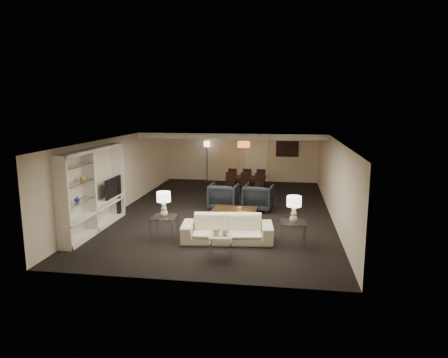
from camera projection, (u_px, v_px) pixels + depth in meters
floor at (224, 211)px, 13.48m from camera, size 11.00×11.00×0.00m
ceiling at (224, 137)px, 13.02m from camera, size 7.00×11.00×0.02m
wall_back at (242, 154)px, 18.59m from camera, size 7.00×0.02×2.50m
wall_front at (183, 222)px, 7.90m from camera, size 7.00×0.02×2.50m
wall_left at (124, 172)px, 13.76m from camera, size 0.02×11.00×2.50m
wall_right at (332, 177)px, 12.73m from camera, size 0.02×11.00×2.50m
ceiling_soffit at (237, 133)px, 16.44m from camera, size 7.00×4.00×0.20m
curtains at (222, 155)px, 18.66m from camera, size 1.50×0.12×2.40m
door at (256, 159)px, 18.50m from camera, size 0.90×0.05×2.10m
painting at (287, 149)px, 18.19m from camera, size 0.95×0.04×0.65m
media_unit at (94, 190)px, 11.22m from camera, size 0.38×3.40×2.35m
pendant_light at (244, 144)px, 16.48m from camera, size 0.52×0.52×0.24m
sofa at (227, 229)px, 10.42m from camera, size 2.44×1.16×0.69m
coffee_table at (235, 216)px, 12.00m from camera, size 1.36×0.87×0.46m
armchair_left at (224, 196)px, 13.70m from camera, size 1.00×1.02×0.88m
armchair_right at (258, 197)px, 13.53m from camera, size 1.06×1.08×0.88m
side_table_left at (164, 227)px, 10.68m from camera, size 0.66×0.66×0.60m
side_table_right at (293, 233)px, 10.18m from camera, size 0.65×0.65×0.60m
table_lamp_left at (164, 204)px, 10.56m from camera, size 0.39×0.39×0.67m
table_lamp_right at (294, 209)px, 10.06m from camera, size 0.37×0.37×0.67m
marble_table at (221, 246)px, 9.37m from camera, size 0.60×0.60×0.54m
gold_gourd_a at (216, 231)px, 9.32m from camera, size 0.17×0.17×0.17m
gold_gourd_b at (225, 232)px, 9.29m from camera, size 0.15×0.15×0.15m
television at (110, 187)px, 12.17m from camera, size 1.05×0.14×0.61m
vase_blue at (77, 199)px, 10.30m from camera, size 0.15×0.15×0.16m
vase_amber at (82, 177)px, 10.55m from camera, size 0.16×0.16×0.16m
floor_speaker at (119, 201)px, 12.66m from camera, size 0.12×0.12×1.06m
dining_table at (246, 184)px, 16.57m from camera, size 1.63×0.92×0.57m
chair_nl at (229, 183)px, 16.00m from camera, size 0.43×0.43×0.85m
chair_nm at (244, 184)px, 15.91m from camera, size 0.44×0.44×0.85m
chair_nr at (259, 184)px, 15.82m from camera, size 0.40×0.40×0.85m
chair_fl at (233, 178)px, 17.26m from camera, size 0.45×0.45×0.85m
chair_fm at (247, 178)px, 17.17m from camera, size 0.41×0.41×0.85m
chair_fr at (261, 178)px, 17.08m from camera, size 0.39×0.39×0.85m
floor_lamp at (207, 162)px, 18.39m from camera, size 0.32×0.32×1.89m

